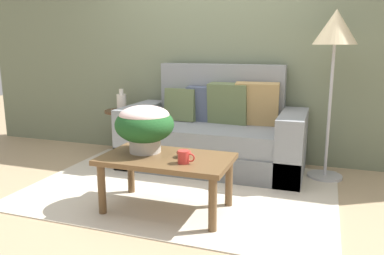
{
  "coord_description": "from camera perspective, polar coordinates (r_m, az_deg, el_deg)",
  "views": [
    {
      "loc": [
        1.21,
        -3.21,
        1.3
      ],
      "look_at": [
        0.07,
        0.05,
        0.57
      ],
      "focal_mm": 35.93,
      "sensor_mm": 36.0,
      "label": 1
    }
  ],
  "objects": [
    {
      "name": "couch",
      "position": [
        4.17,
        3.3,
        -1.25
      ],
      "size": [
        1.92,
        0.87,
        1.1
      ],
      "color": "slate",
      "rests_on": "ground"
    },
    {
      "name": "table_vase",
      "position": [
        4.72,
        -10.41,
        3.83
      ],
      "size": [
        0.11,
        0.11,
        0.26
      ],
      "color": "silver",
      "rests_on": "side_table"
    },
    {
      "name": "coffee_mug",
      "position": [
        2.85,
        -1.19,
        -4.39
      ],
      "size": [
        0.13,
        0.09,
        0.1
      ],
      "color": "red",
      "rests_on": "coffee_table"
    },
    {
      "name": "snack_bowl",
      "position": [
        3.0,
        -1.21,
        -3.8
      ],
      "size": [
        0.12,
        0.12,
        0.06
      ],
      "color": "#B2382D",
      "rests_on": "coffee_table"
    },
    {
      "name": "floor_lamp",
      "position": [
        3.92,
        20.46,
        12.32
      ],
      "size": [
        0.41,
        0.41,
        1.64
      ],
      "color": "#B2B2B7",
      "rests_on": "ground"
    },
    {
      "name": "potted_plant",
      "position": [
        3.13,
        -7.06,
        0.53
      ],
      "size": [
        0.48,
        0.48,
        0.38
      ],
      "color": "#B7B2A8",
      "rests_on": "coffee_table"
    },
    {
      "name": "ground_plane",
      "position": [
        3.67,
        -1.28,
        -8.78
      ],
      "size": [
        14.0,
        14.0,
        0.0
      ],
      "primitive_type": "plane",
      "color": "tan"
    },
    {
      "name": "coffee_table",
      "position": [
        3.05,
        -3.8,
        -5.53
      ],
      "size": [
        1.02,
        0.6,
        0.45
      ],
      "color": "brown",
      "rests_on": "ground"
    },
    {
      "name": "side_table",
      "position": [
        4.75,
        -10.38,
        0.55
      ],
      "size": [
        0.4,
        0.4,
        0.54
      ],
      "color": "#4C331E",
      "rests_on": "ground"
    },
    {
      "name": "area_rug",
      "position": [
        3.63,
        -1.55,
        -8.96
      ],
      "size": [
        2.75,
        1.96,
        0.01
      ],
      "primitive_type": "cube",
      "color": "beige",
      "rests_on": "ground"
    },
    {
      "name": "wall_back",
      "position": [
        4.54,
        3.91,
        12.18
      ],
      "size": [
        6.4,
        0.12,
        2.63
      ],
      "primitive_type": "cube",
      "color": "slate",
      "rests_on": "ground"
    }
  ]
}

